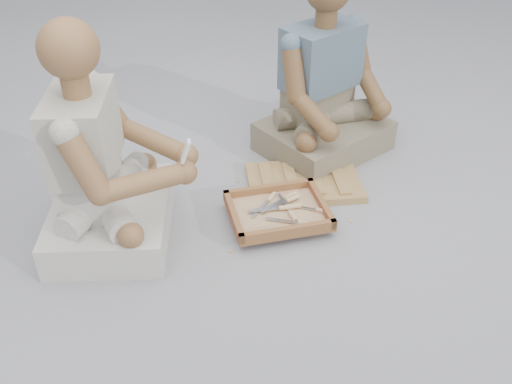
{
  "coord_description": "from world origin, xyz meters",
  "views": [
    {
      "loc": [
        -0.05,
        -1.74,
        1.69
      ],
      "look_at": [
        -0.04,
        0.2,
        0.3
      ],
      "focal_mm": 40.0,
      "sensor_mm": 36.0,
      "label": 1
    }
  ],
  "objects_px": {
    "craftsman": "(102,171)",
    "companion": "(325,94)",
    "carved_panel": "(304,182)",
    "tool_tray": "(278,212)"
  },
  "relations": [
    {
      "from": "tool_tray",
      "to": "companion",
      "type": "bearing_deg",
      "value": 68.25
    },
    {
      "from": "carved_panel",
      "to": "craftsman",
      "type": "relative_size",
      "value": 0.57
    },
    {
      "from": "craftsman",
      "to": "companion",
      "type": "relative_size",
      "value": 1.0
    },
    {
      "from": "tool_tray",
      "to": "craftsman",
      "type": "height_order",
      "value": "craftsman"
    },
    {
      "from": "companion",
      "to": "tool_tray",
      "type": "bearing_deg",
      "value": 29.36
    },
    {
      "from": "carved_panel",
      "to": "craftsman",
      "type": "xyz_separation_m",
      "value": [
        -0.91,
        -0.37,
        0.32
      ]
    },
    {
      "from": "carved_panel",
      "to": "companion",
      "type": "distance_m",
      "value": 0.51
    },
    {
      "from": "companion",
      "to": "craftsman",
      "type": "bearing_deg",
      "value": -2.87
    },
    {
      "from": "craftsman",
      "to": "companion",
      "type": "bearing_deg",
      "value": 123.8
    },
    {
      "from": "craftsman",
      "to": "companion",
      "type": "height_order",
      "value": "same"
    }
  ]
}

